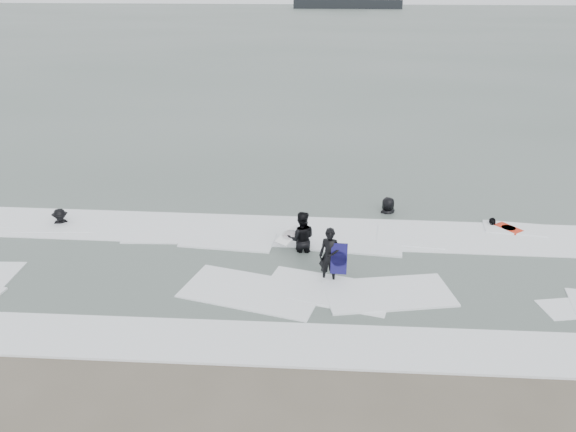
# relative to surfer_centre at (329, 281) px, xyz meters

# --- Properties ---
(ground) EXTENTS (320.00, 320.00, 0.00)m
(ground) POSITION_rel_surfer_centre_xyz_m (-1.43, -2.67, 0.00)
(ground) COLOR brown
(ground) RESTS_ON ground
(sea) EXTENTS (320.00, 320.00, 0.00)m
(sea) POSITION_rel_surfer_centre_xyz_m (-1.43, 77.33, 0.06)
(sea) COLOR #47544C
(sea) RESTS_ON ground
(surfer_centre) EXTENTS (0.73, 0.57, 1.77)m
(surfer_centre) POSITION_rel_surfer_centre_xyz_m (0.00, 0.00, 0.00)
(surfer_centre) COLOR black
(surfer_centre) RESTS_ON ground
(surfer_wading) EXTENTS (1.01, 0.82, 1.98)m
(surfer_wading) POSITION_rel_surfer_centre_xyz_m (-0.95, 1.94, 0.00)
(surfer_wading) COLOR black
(surfer_wading) RESTS_ON ground
(surfer_breaker) EXTENTS (1.13, 0.96, 1.52)m
(surfer_breaker) POSITION_rel_surfer_centre_xyz_m (-9.91, 3.27, 0.00)
(surfer_breaker) COLOR black
(surfer_breaker) RESTS_ON ground
(surfer_right_near) EXTENTS (0.96, 0.81, 1.53)m
(surfer_right_near) POSITION_rel_surfer_centre_xyz_m (5.92, 4.42, 0.00)
(surfer_right_near) COLOR black
(surfer_right_near) RESTS_ON ground
(surfer_right_far) EXTENTS (1.05, 0.91, 1.81)m
(surfer_right_far) POSITION_rel_surfer_centre_xyz_m (2.20, 5.39, 0.00)
(surfer_right_far) COLOR black
(surfer_right_far) RESTS_ON ground
(surf_foam) EXTENTS (30.03, 9.06, 0.09)m
(surf_foam) POSITION_rel_surfer_centre_xyz_m (-1.43, 1.03, 0.04)
(surf_foam) COLOR white
(surf_foam) RESTS_ON ground
(bodyboards) EXTENTS (8.74, 4.88, 1.25)m
(bodyboards) POSITION_rel_surfer_centre_xyz_m (1.80, 2.03, 0.50)
(bodyboards) COLOR #13104B
(bodyboards) RESTS_ON ground
(vessel_horizon) EXTENTS (27.33, 4.88, 3.71)m
(vessel_horizon) POSITION_rel_surfer_centre_xyz_m (2.74, 138.48, 1.38)
(vessel_horizon) COLOR black
(vessel_horizon) RESTS_ON ground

